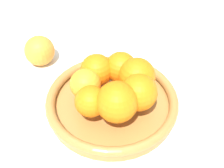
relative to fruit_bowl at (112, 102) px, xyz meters
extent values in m
plane|color=silver|center=(0.00, 0.00, -0.02)|extent=(4.00, 4.00, 0.00)
cylinder|color=#A57238|center=(0.00, 0.00, -0.01)|extent=(0.28, 0.28, 0.02)
torus|color=#A57238|center=(0.00, 0.00, 0.01)|extent=(0.29, 0.29, 0.02)
sphere|color=orange|center=(-0.02, -0.06, 0.05)|extent=(0.07, 0.07, 0.07)
sphere|color=orange|center=(0.03, -0.05, 0.06)|extent=(0.08, 0.08, 0.08)
sphere|color=orange|center=(0.06, 0.00, 0.06)|extent=(0.08, 0.08, 0.08)
sphere|color=orange|center=(0.04, 0.04, 0.06)|extent=(0.08, 0.08, 0.08)
sphere|color=orange|center=(-0.01, 0.06, 0.05)|extent=(0.07, 0.07, 0.07)
sphere|color=orange|center=(-0.05, 0.03, 0.05)|extent=(0.07, 0.07, 0.07)
sphere|color=orange|center=(-0.05, -0.02, 0.05)|extent=(0.07, 0.07, 0.07)
sphere|color=orange|center=(-0.24, 0.06, 0.02)|extent=(0.08, 0.08, 0.08)
camera|label=1|loc=(0.21, -0.42, 0.51)|focal=50.00mm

